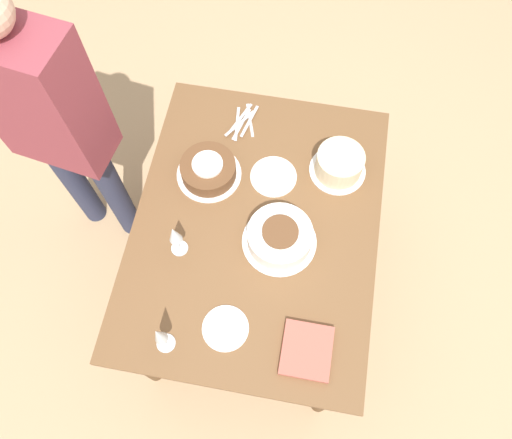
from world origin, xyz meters
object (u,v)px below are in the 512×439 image
object	(u,v)px
wine_glass_near	(159,336)
wine_glass_far	(175,236)
cake_back_decorated	(339,164)
person_cutting	(52,120)
cake_center_white	(280,237)
cake_front_chocolate	(208,170)

from	to	relation	value
wine_glass_near	wine_glass_far	bearing A→B (deg)	-173.84
cake_back_decorated	person_cutting	world-z (taller)	person_cutting
cake_back_decorated	person_cutting	distance (m)	1.13
cake_center_white	wine_glass_near	bearing A→B (deg)	-36.24
cake_center_white	person_cutting	distance (m)	0.98
cake_center_white	person_cutting	xyz separation A→B (m)	(-0.27, -0.93, 0.13)
person_cutting	cake_center_white	bearing A→B (deg)	-7.24
cake_front_chocolate	wine_glass_near	distance (m)	0.69
cake_back_decorated	wine_glass_near	distance (m)	0.95
cake_center_white	cake_front_chocolate	bearing A→B (deg)	-126.25
cake_front_chocolate	cake_center_white	bearing A→B (deg)	53.75
cake_center_white	wine_glass_far	xyz separation A→B (m)	(0.09, -0.37, 0.08)
wine_glass_far	cake_center_white	bearing A→B (deg)	104.44
wine_glass_far	cake_back_decorated	bearing A→B (deg)	128.88
cake_center_white	wine_glass_far	bearing A→B (deg)	-75.56
cake_back_decorated	wine_glass_near	xyz separation A→B (m)	(0.79, -0.51, 0.08)
wine_glass_far	person_cutting	size ratio (longest dim) A/B	0.12
cake_front_chocolate	cake_back_decorated	distance (m)	0.52
wine_glass_near	person_cutting	distance (m)	0.94
cake_front_chocolate	wine_glass_far	world-z (taller)	wine_glass_far
cake_center_white	cake_back_decorated	xyz separation A→B (m)	(-0.35, 0.18, 0.01)
wine_glass_far	person_cutting	distance (m)	0.68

